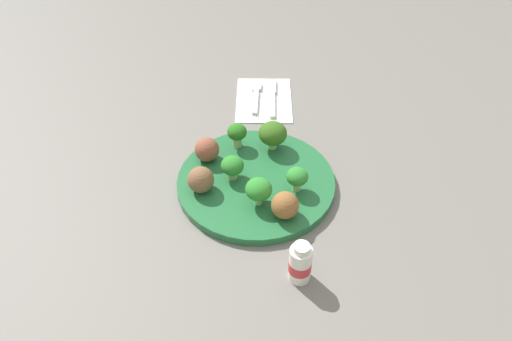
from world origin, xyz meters
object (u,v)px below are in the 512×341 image
(fork, at_px, (256,95))
(broccoli_floret_front_left, at_px, (237,133))
(broccoli_floret_near_rim, at_px, (258,190))
(napkin, at_px, (264,99))
(yogurt_bottle, at_px, (300,263))
(broccoli_floret_front_right, at_px, (273,134))
(meatball_front_left, at_px, (207,150))
(broccoli_floret_far_rim, at_px, (297,177))
(meatball_back_left, at_px, (285,205))
(broccoli_floret_mid_left, at_px, (232,166))
(plate, at_px, (256,182))
(meatball_back_right, at_px, (201,180))
(knife, at_px, (272,96))

(fork, bearing_deg, broccoli_floret_front_left, 164.82)
(broccoli_floret_near_rim, bearing_deg, fork, -3.84)
(napkin, distance_m, yogurt_bottle, 0.47)
(broccoli_floret_front_right, xyz_separation_m, napkin, (0.18, -0.00, -0.05))
(broccoli_floret_front_left, height_order, meatball_front_left, broccoli_floret_front_left)
(broccoli_floret_far_rim, distance_m, meatball_back_left, 0.06)
(broccoli_floret_mid_left, xyz_separation_m, yogurt_bottle, (-0.21, -0.09, -0.01))
(meatball_front_left, xyz_separation_m, meatball_back_left, (-0.15, -0.13, 0.00))
(plate, distance_m, broccoli_floret_mid_left, 0.05)
(plate, bearing_deg, meatball_back_left, -155.90)
(broccoli_floret_far_rim, bearing_deg, broccoli_floret_front_left, 37.05)
(plate, xyz_separation_m, yogurt_bottle, (-0.20, -0.05, 0.03))
(meatball_back_left, bearing_deg, yogurt_bottle, -175.43)
(meatball_back_right, bearing_deg, napkin, -25.04)
(broccoli_floret_front_right, height_order, fork, broccoli_floret_front_right)
(meatball_back_right, bearing_deg, knife, -27.57)
(plate, height_order, meatball_back_right, meatball_back_right)
(yogurt_bottle, bearing_deg, napkin, 1.39)
(meatball_front_left, xyz_separation_m, knife, (0.21, -0.14, -0.03))
(broccoli_floret_front_right, distance_m, fork, 0.20)
(fork, distance_m, yogurt_bottle, 0.48)
(broccoli_floret_mid_left, bearing_deg, broccoli_floret_far_rim, -110.26)
(broccoli_floret_near_rim, relative_size, meatball_back_right, 1.07)
(broccoli_floret_mid_left, xyz_separation_m, meatball_back_right, (-0.03, 0.06, -0.00))
(broccoli_floret_near_rim, height_order, meatball_front_left, broccoli_floret_near_rim)
(napkin, xyz_separation_m, knife, (0.01, -0.02, 0.00))
(meatball_front_left, bearing_deg, broccoli_floret_front_right, -78.90)
(plate, xyz_separation_m, meatball_back_right, (-0.02, 0.10, 0.03))
(broccoli_floret_near_rim, xyz_separation_m, knife, (0.33, -0.06, -0.04))
(napkin, bearing_deg, broccoli_floret_front_left, 158.95)
(fork, bearing_deg, meatball_back_left, -176.96)
(meatball_back_right, distance_m, meatball_back_left, 0.15)
(plate, distance_m, broccoli_floret_front_left, 0.11)
(broccoli_floret_front_left, distance_m, yogurt_bottle, 0.31)
(knife, bearing_deg, fork, 84.18)
(broccoli_floret_mid_left, bearing_deg, yogurt_bottle, -156.78)
(meatball_front_left, xyz_separation_m, yogurt_bottle, (-0.26, -0.13, -0.01))
(meatball_back_right, bearing_deg, meatball_back_left, -117.35)
(broccoli_floret_near_rim, xyz_separation_m, yogurt_bottle, (-0.14, -0.05, -0.01))
(broccoli_floret_mid_left, bearing_deg, broccoli_floret_front_right, -45.63)
(broccoli_floret_near_rim, bearing_deg, broccoli_floret_far_rim, -69.38)
(broccoli_floret_mid_left, distance_m, meatball_front_left, 0.07)
(fork, bearing_deg, broccoli_floret_near_rim, 176.16)
(broccoli_floret_mid_left, relative_size, broccoli_floret_front_left, 0.91)
(fork, bearing_deg, broccoli_floret_far_rim, -171.36)
(meatball_front_left, height_order, napkin, meatball_front_left)
(meatball_back_left, bearing_deg, broccoli_floret_near_rim, 53.15)
(broccoli_floret_mid_left, height_order, broccoli_floret_front_left, broccoli_floret_front_left)
(broccoli_floret_far_rim, bearing_deg, meatball_back_left, 154.46)
(meatball_back_left, distance_m, fork, 0.37)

